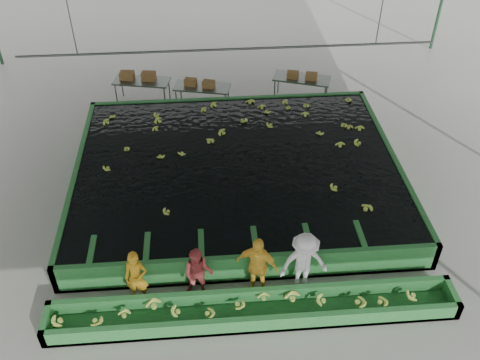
{
  "coord_description": "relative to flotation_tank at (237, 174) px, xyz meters",
  "views": [
    {
      "loc": [
        -0.98,
        -11.61,
        10.87
      ],
      "look_at": [
        0.0,
        0.5,
        1.0
      ],
      "focal_mm": 40.0,
      "sensor_mm": 36.0,
      "label": 1
    }
  ],
  "objects": [
    {
      "name": "sorting_trough",
      "position": [
        0.0,
        -5.1,
        -0.2
      ],
      "size": [
        10.0,
        1.0,
        0.5
      ],
      "primitive_type": null,
      "color": "#287032",
      "rests_on": "ground"
    },
    {
      "name": "packing_table_mid",
      "position": [
        -0.97,
        4.76,
        0.03
      ],
      "size": [
        2.22,
        1.28,
        0.95
      ],
      "primitive_type": null,
      "rotation": [
        0.0,
        0.0,
        -0.23
      ],
      "color": "#59605B",
      "rests_on": "ground"
    },
    {
      "name": "worker_b",
      "position": [
        -1.3,
        -4.3,
        0.33
      ],
      "size": [
        0.82,
        0.67,
        1.56
      ],
      "primitive_type": "imported",
      "rotation": [
        0.0,
        0.0,
        -0.11
      ],
      "color": "#B64040",
      "rests_on": "ground"
    },
    {
      "name": "shed_posts",
      "position": [
        0.0,
        -1.5,
        2.05
      ],
      "size": [
        20.0,
        22.0,
        5.0
      ],
      "primitive_type": null,
      "color": "#245032",
      "rests_on": "ground"
    },
    {
      "name": "cableway_rail",
      "position": [
        0.0,
        3.5,
        2.55
      ],
      "size": [
        0.08,
        0.08,
        14.0
      ],
      "primitive_type": "cylinder",
      "color": "#59605B",
      "rests_on": "shed_roof"
    },
    {
      "name": "ground",
      "position": [
        0.0,
        -1.5,
        -0.45
      ],
      "size": [
        80.0,
        80.0,
        0.0
      ],
      "primitive_type": "plane",
      "color": "gray",
      "rests_on": "ground"
    },
    {
      "name": "packing_table_right",
      "position": [
        2.88,
        5.05,
        0.04
      ],
      "size": [
        2.33,
        1.52,
        0.98
      ],
      "primitive_type": null,
      "rotation": [
        0.0,
        0.0,
        -0.33
      ],
      "color": "#59605B",
      "rests_on": "ground"
    },
    {
      "name": "shed_roof",
      "position": [
        0.0,
        -1.5,
        4.55
      ],
      "size": [
        20.0,
        22.0,
        0.04
      ],
      "primitive_type": "cube",
      "color": "#999A9F",
      "rests_on": "shed_posts"
    },
    {
      "name": "worker_c",
      "position": [
        0.15,
        -4.3,
        0.47
      ],
      "size": [
        1.17,
        0.85,
        1.85
      ],
      "primitive_type": "imported",
      "rotation": [
        0.0,
        0.0,
        -0.41
      ],
      "color": "yellow",
      "rests_on": "ground"
    },
    {
      "name": "box_stack_right",
      "position": [
        2.87,
        4.99,
        0.53
      ],
      "size": [
        1.2,
        0.6,
        0.25
      ],
      "primitive_type": null,
      "rotation": [
        0.0,
        0.0,
        -0.26
      ],
      "color": "brown",
      "rests_on": "packing_table_right"
    },
    {
      "name": "worker_a",
      "position": [
        -2.81,
        -4.3,
        0.34
      ],
      "size": [
        0.63,
        0.46,
        1.58
      ],
      "primitive_type": "imported",
      "rotation": [
        0.0,
        0.0,
        -0.15
      ],
      "color": "orange",
      "rests_on": "ground"
    },
    {
      "name": "box_stack_mid",
      "position": [
        -1.06,
        4.78,
        0.5
      ],
      "size": [
        1.19,
        0.64,
        0.25
      ],
      "primitive_type": null,
      "rotation": [
        0.0,
        0.0,
        -0.29
      ],
      "color": "brown",
      "rests_on": "packing_table_mid"
    },
    {
      "name": "worker_d",
      "position": [
        1.32,
        -4.3,
        0.48
      ],
      "size": [
        1.25,
        0.78,
        1.86
      ],
      "primitive_type": "imported",
      "rotation": [
        0.0,
        0.0,
        0.07
      ],
      "color": "white",
      "rests_on": "ground"
    },
    {
      "name": "rail_hanger_right",
      "position": [
        5.0,
        3.5,
        3.55
      ],
      "size": [
        0.04,
        0.04,
        2.0
      ],
      "primitive_type": "cylinder",
      "color": "#59605B",
      "rests_on": "shed_roof"
    },
    {
      "name": "flotation_tank",
      "position": [
        0.0,
        0.0,
        0.0
      ],
      "size": [
        10.0,
        8.0,
        0.9
      ],
      "primitive_type": null,
      "color": "#287032",
      "rests_on": "ground"
    },
    {
      "name": "trough_bananas",
      "position": [
        0.0,
        -5.1,
        -0.05
      ],
      "size": [
        9.56,
        0.64,
        0.13
      ],
      "primitive_type": null,
      "color": "#B4CF4B",
      "rests_on": "sorting_trough"
    },
    {
      "name": "rail_hanger_left",
      "position": [
        -5.0,
        3.5,
        3.55
      ],
      "size": [
        0.04,
        0.04,
        2.0
      ],
      "primitive_type": "cylinder",
      "color": "#59605B",
      "rests_on": "shed_roof"
    },
    {
      "name": "tank_water",
      "position": [
        0.0,
        -0.0,
        0.4
      ],
      "size": [
        9.7,
        7.7,
        0.0
      ],
      "primitive_type": "cube",
      "color": "black",
      "rests_on": "flotation_tank"
    },
    {
      "name": "box_stack_left",
      "position": [
        -3.4,
        5.48,
        0.51
      ],
      "size": [
        1.4,
        0.57,
        0.29
      ],
      "primitive_type": null,
      "rotation": [
        0.0,
        0.0,
        -0.15
      ],
      "color": "brown",
      "rests_on": "packing_table_left"
    },
    {
      "name": "floating_bananas",
      "position": [
        0.0,
        0.8,
        0.4
      ],
      "size": [
        8.84,
        6.03,
        0.12
      ],
      "primitive_type": null,
      "color": "#B4CF4B",
      "rests_on": "tank_water"
    },
    {
      "name": "packing_table_left",
      "position": [
        -3.27,
        5.38,
        0.03
      ],
      "size": [
        2.25,
        1.26,
        0.96
      ],
      "primitive_type": null,
      "rotation": [
        0.0,
        0.0,
        -0.2
      ],
      "color": "#59605B",
      "rests_on": "ground"
    }
  ]
}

